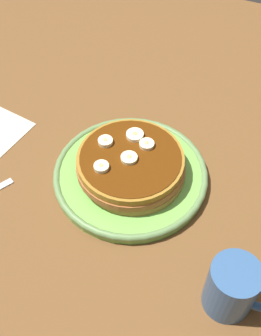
% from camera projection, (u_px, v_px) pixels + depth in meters
% --- Properties ---
extents(ground_plane, '(1.40, 1.40, 0.03)m').
position_uv_depth(ground_plane, '(131.00, 183.00, 0.79)').
color(ground_plane, brown).
extents(plate, '(0.28, 0.28, 0.02)m').
position_uv_depth(plate, '(131.00, 174.00, 0.77)').
color(plate, '#72B74C').
rests_on(plate, ground_plane).
extents(pancake_stack, '(0.20, 0.19, 0.04)m').
position_uv_depth(pancake_stack, '(131.00, 163.00, 0.75)').
color(pancake_stack, olive).
rests_on(pancake_stack, plate).
extents(banana_slice_0, '(0.03, 0.03, 0.01)m').
position_uv_depth(banana_slice_0, '(129.00, 158.00, 0.73)').
color(banana_slice_0, '#F3F3B6').
rests_on(banana_slice_0, pancake_stack).
extents(banana_slice_1, '(0.03, 0.03, 0.01)m').
position_uv_depth(banana_slice_1, '(135.00, 135.00, 0.76)').
color(banana_slice_1, '#F6EABD').
rests_on(banana_slice_1, pancake_stack).
extents(banana_slice_2, '(0.03, 0.03, 0.01)m').
position_uv_depth(banana_slice_2, '(101.00, 167.00, 0.72)').
color(banana_slice_2, '#F3EAB2').
rests_on(banana_slice_2, pancake_stack).
extents(banana_slice_3, '(0.03, 0.03, 0.01)m').
position_uv_depth(banana_slice_3, '(105.00, 142.00, 0.75)').
color(banana_slice_3, '#F9EEBC').
rests_on(banana_slice_3, pancake_stack).
extents(banana_slice_4, '(0.03, 0.03, 0.01)m').
position_uv_depth(banana_slice_4, '(147.00, 144.00, 0.75)').
color(banana_slice_4, '#FBEEB8').
rests_on(banana_slice_4, pancake_stack).
extents(coffee_mug, '(0.11, 0.07, 0.10)m').
position_uv_depth(coffee_mug, '(234.00, 288.00, 0.60)').
color(coffee_mug, '#33598C').
rests_on(coffee_mug, ground_plane).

